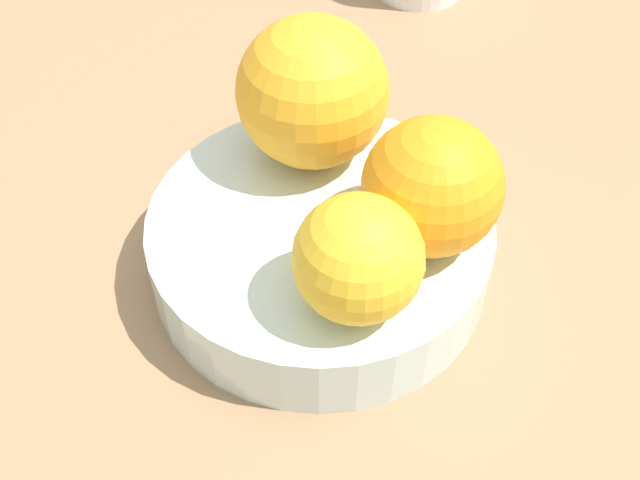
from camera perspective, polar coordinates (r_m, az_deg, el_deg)
The scene contains 5 objects.
ground_plane at distance 48.11cm, azimuth 0.00°, elevation -2.80°, with size 110.00×110.00×2.00cm, color #997551.
fruit_bowl at distance 45.82cm, azimuth 0.00°, elevation -0.44°, with size 19.14×19.14×4.21cm.
orange_in_bowl_0 at distance 38.15cm, azimuth 2.71°, elevation -1.34°, with size 6.38×6.38×6.38cm, color yellow.
orange_in_bowl_1 at distance 45.45cm, azimuth -0.54°, elevation 10.35°, with size 8.57×8.57×8.57cm, color #F9A823.
orange_in_bowl_2 at distance 41.34cm, azimuth 7.95°, elevation 3.95°, with size 7.26×7.26×7.26cm, color orange.
Camera 1 is at (29.63, 6.06, 36.42)cm, focal length 45.52 mm.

